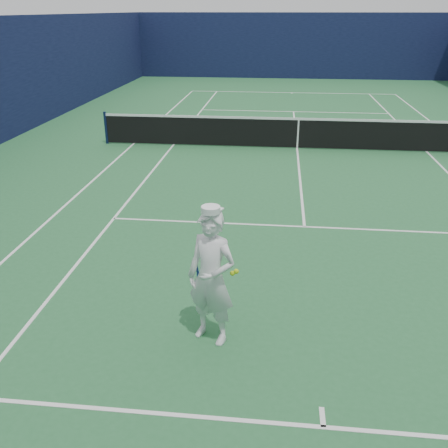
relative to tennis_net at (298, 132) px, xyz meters
name	(u,v)px	position (x,y,z in m)	size (l,w,h in m)	color
ground	(297,149)	(0.00, 0.00, -0.55)	(80.00, 80.00, 0.00)	#256335
court_markings	(297,149)	(0.00, 0.00, -0.55)	(11.03, 23.83, 0.01)	white
windscreen_fence	(301,86)	(0.00, 0.00, 1.45)	(20.12, 36.12, 4.00)	#0E1436
tennis_net	(298,132)	(0.00, 0.00, 0.00)	(12.88, 0.09, 1.07)	#141E4C
tennis_player	(211,277)	(-1.42, -10.41, 0.40)	(0.82, 0.75, 1.96)	white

